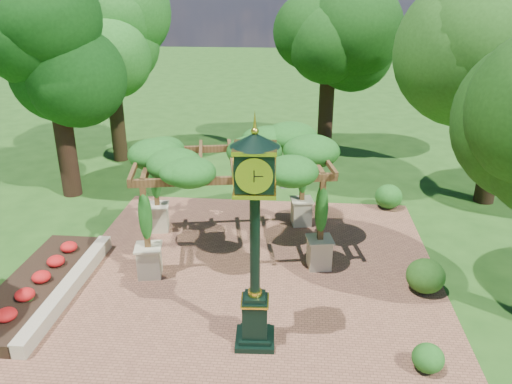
{
  "coord_description": "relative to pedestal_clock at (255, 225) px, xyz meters",
  "views": [
    {
      "loc": [
        1.14,
        -9.87,
        7.24
      ],
      "look_at": [
        0.0,
        2.5,
        2.2
      ],
      "focal_mm": 35.0,
      "sensor_mm": 36.0,
      "label": 1
    }
  ],
  "objects": [
    {
      "name": "ground",
      "position": [
        -0.3,
        0.95,
        -2.9
      ],
      "size": [
        120.0,
        120.0,
        0.0
      ],
      "primitive_type": "plane",
      "color": "#1E4714",
      "rests_on": "ground"
    },
    {
      "name": "brick_plaza",
      "position": [
        -0.3,
        1.95,
        -2.88
      ],
      "size": [
        10.0,
        12.0,
        0.04
      ],
      "primitive_type": "cube",
      "color": "brown",
      "rests_on": "ground"
    },
    {
      "name": "border_wall",
      "position": [
        -4.9,
        1.45,
        -2.7
      ],
      "size": [
        0.35,
        5.0,
        0.4
      ],
      "primitive_type": "cube",
      "color": "#C6B793",
      "rests_on": "ground"
    },
    {
      "name": "flower_bed",
      "position": [
        -5.8,
        1.45,
        -2.72
      ],
      "size": [
        1.5,
        5.0,
        0.36
      ],
      "primitive_type": "cube",
      "color": "red",
      "rests_on": "ground"
    },
    {
      "name": "pedestal_clock",
      "position": [
        0.0,
        0.0,
        0.0
      ],
      "size": [
        1.01,
        1.01,
        4.85
      ],
      "rotation": [
        0.0,
        0.0,
        0.06
      ],
      "color": "black",
      "rests_on": "brick_plaza"
    },
    {
      "name": "pergola",
      "position": [
        -1.07,
        4.3,
        -0.11
      ],
      "size": [
        5.92,
        4.31,
        3.39
      ],
      "rotation": [
        0.0,
        0.0,
        0.19
      ],
      "color": "beige",
      "rests_on": "brick_plaza"
    },
    {
      "name": "sundial",
      "position": [
        0.37,
        9.64,
        -2.44
      ],
      "size": [
        0.7,
        0.7,
        1.05
      ],
      "rotation": [
        0.0,
        0.0,
        0.24
      ],
      "color": "gray",
      "rests_on": "ground"
    },
    {
      "name": "shrub_front",
      "position": [
        3.57,
        -0.56,
        -2.57
      ],
      "size": [
        0.7,
        0.7,
        0.59
      ],
      "primitive_type": "ellipsoid",
      "rotation": [
        0.0,
        0.0,
        -0.08
      ],
      "color": "#1D5518",
      "rests_on": "brick_plaza"
    },
    {
      "name": "shrub_mid",
      "position": [
        4.14,
        2.39,
        -2.42
      ],
      "size": [
        1.09,
        1.09,
        0.88
      ],
      "primitive_type": "ellipsoid",
      "rotation": [
        0.0,
        0.0,
        -0.13
      ],
      "color": "#255417",
      "rests_on": "brick_plaza"
    },
    {
      "name": "shrub_back",
      "position": [
        4.02,
        7.72,
        -2.43
      ],
      "size": [
        1.09,
        1.09,
        0.85
      ],
      "primitive_type": "ellipsoid",
      "rotation": [
        0.0,
        0.0,
        -0.17
      ],
      "color": "#1E5919",
      "rests_on": "brick_plaza"
    },
    {
      "name": "tree_west_near",
      "position": [
        -7.75,
        8.0,
        2.58
      ],
      "size": [
        4.13,
        4.13,
        8.0
      ],
      "color": "#341E14",
      "rests_on": "ground"
    },
    {
      "name": "tree_west_far",
      "position": [
        -7.34,
        12.24,
        2.52
      ],
      "size": [
        4.01,
        4.01,
        7.91
      ],
      "color": "#312413",
      "rests_on": "ground"
    },
    {
      "name": "tree_north",
      "position": [
        2.03,
        15.23,
        2.95
      ],
      "size": [
        4.31,
        4.31,
        8.53
      ],
      "color": "black",
      "rests_on": "ground"
    }
  ]
}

